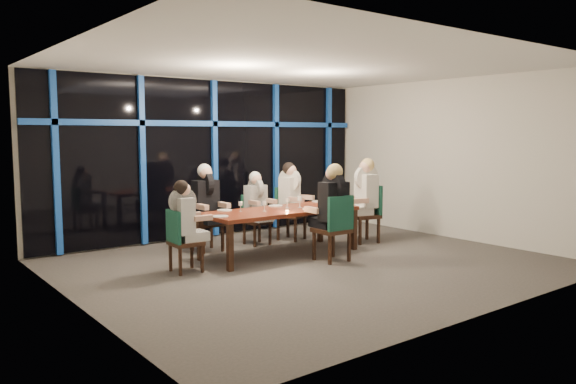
% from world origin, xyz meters
% --- Properties ---
extents(room, '(7.04, 7.00, 3.02)m').
position_xyz_m(room, '(0.00, 0.00, 2.02)').
color(room, '#534D49').
rests_on(room, ground).
extents(window_wall, '(6.86, 0.43, 2.94)m').
position_xyz_m(window_wall, '(0.01, 2.93, 1.55)').
color(window_wall, black).
rests_on(window_wall, ground).
extents(dining_table, '(2.60, 1.00, 0.75)m').
position_xyz_m(dining_table, '(0.00, 0.80, 0.68)').
color(dining_table, maroon).
rests_on(dining_table, ground).
extents(chair_far_left, '(0.47, 0.47, 1.00)m').
position_xyz_m(chair_far_left, '(-0.81, 1.87, 0.56)').
color(chair_far_left, black).
rests_on(chair_far_left, ground).
extents(chair_far_mid, '(0.41, 0.41, 0.89)m').
position_xyz_m(chair_far_mid, '(0.18, 1.81, 0.50)').
color(chair_far_mid, black).
rests_on(chair_far_mid, ground).
extents(chair_far_right, '(0.60, 0.60, 0.99)m').
position_xyz_m(chair_far_right, '(0.91, 1.80, 0.55)').
color(chair_far_right, black).
rests_on(chair_far_right, ground).
extents(chair_end_left, '(0.44, 0.44, 0.90)m').
position_xyz_m(chair_end_left, '(-1.84, 0.72, 0.50)').
color(chair_end_left, black).
rests_on(chair_end_left, ground).
extents(chair_end_right, '(0.59, 0.59, 1.04)m').
position_xyz_m(chair_end_right, '(1.93, 0.70, 0.58)').
color(chair_end_right, black).
rests_on(chair_end_right, ground).
extents(chair_near_mid, '(0.50, 0.50, 1.04)m').
position_xyz_m(chair_near_mid, '(0.36, -0.13, 0.58)').
color(chair_near_mid, black).
rests_on(chair_near_mid, ground).
extents(diner_far_left, '(0.50, 0.62, 0.98)m').
position_xyz_m(diner_far_left, '(-0.81, 1.79, 0.96)').
color(diner_far_left, black).
rests_on(diner_far_left, ground).
extents(diner_far_mid, '(0.44, 0.55, 0.87)m').
position_xyz_m(diner_far_mid, '(0.18, 1.73, 0.85)').
color(diner_far_mid, black).
rests_on(diner_far_mid, ground).
extents(diner_far_right, '(0.61, 0.68, 0.96)m').
position_xyz_m(diner_far_right, '(0.94, 1.72, 0.94)').
color(diner_far_right, silver).
rests_on(diner_far_right, ground).
extents(diner_end_left, '(0.57, 0.46, 0.88)m').
position_xyz_m(diner_end_left, '(-1.76, 0.72, 0.86)').
color(diner_end_left, black).
rests_on(diner_end_left, ground).
extents(diner_end_right, '(0.70, 0.59, 1.02)m').
position_xyz_m(diner_end_right, '(1.84, 0.72, 0.99)').
color(diner_end_right, silver).
rests_on(diner_end_right, ground).
extents(diner_near_mid, '(0.52, 0.65, 1.01)m').
position_xyz_m(diner_near_mid, '(0.36, -0.04, 0.99)').
color(diner_near_mid, black).
rests_on(diner_near_mid, ground).
extents(plate_far_left, '(0.24, 0.24, 0.01)m').
position_xyz_m(plate_far_left, '(-0.80, 1.22, 0.76)').
color(plate_far_left, white).
rests_on(plate_far_left, dining_table).
extents(plate_far_mid, '(0.24, 0.24, 0.01)m').
position_xyz_m(plate_far_mid, '(0.18, 1.17, 0.76)').
color(plate_far_mid, white).
rests_on(plate_far_mid, dining_table).
extents(plate_far_right, '(0.24, 0.24, 0.01)m').
position_xyz_m(plate_far_right, '(1.16, 1.20, 0.76)').
color(plate_far_right, white).
rests_on(plate_far_right, dining_table).
extents(plate_end_left, '(0.24, 0.24, 0.01)m').
position_xyz_m(plate_end_left, '(-1.20, 0.69, 0.76)').
color(plate_end_left, white).
rests_on(plate_end_left, dining_table).
extents(plate_end_right, '(0.24, 0.24, 0.01)m').
position_xyz_m(plate_end_right, '(1.28, 0.85, 0.76)').
color(plate_end_right, white).
rests_on(plate_end_right, dining_table).
extents(plate_near_mid, '(0.24, 0.24, 0.01)m').
position_xyz_m(plate_near_mid, '(0.39, 0.52, 0.76)').
color(plate_near_mid, white).
rests_on(plate_near_mid, dining_table).
extents(wine_bottle, '(0.08, 0.08, 0.36)m').
position_xyz_m(wine_bottle, '(1.08, 0.67, 0.89)').
color(wine_bottle, black).
rests_on(wine_bottle, dining_table).
extents(water_pitcher, '(0.12, 0.11, 0.20)m').
position_xyz_m(water_pitcher, '(0.67, 0.58, 0.85)').
color(water_pitcher, silver).
rests_on(water_pitcher, dining_table).
extents(tea_light, '(0.05, 0.05, 0.03)m').
position_xyz_m(tea_light, '(-0.11, 0.48, 0.77)').
color(tea_light, '#F19A48').
rests_on(tea_light, dining_table).
extents(wine_glass_a, '(0.06, 0.06, 0.16)m').
position_xyz_m(wine_glass_a, '(-0.33, 0.79, 0.87)').
color(wine_glass_a, silver).
rests_on(wine_glass_a, dining_table).
extents(wine_glass_b, '(0.07, 0.07, 0.17)m').
position_xyz_m(wine_glass_b, '(0.19, 0.86, 0.87)').
color(wine_glass_b, silver).
rests_on(wine_glass_b, dining_table).
extents(wine_glass_c, '(0.08, 0.08, 0.20)m').
position_xyz_m(wine_glass_c, '(0.38, 0.77, 0.89)').
color(wine_glass_c, silver).
rests_on(wine_glass_c, dining_table).
extents(wine_glass_d, '(0.06, 0.06, 0.16)m').
position_xyz_m(wine_glass_d, '(-0.64, 1.00, 0.86)').
color(wine_glass_d, white).
rests_on(wine_glass_d, dining_table).
extents(wine_glass_e, '(0.06, 0.06, 0.16)m').
position_xyz_m(wine_glass_e, '(1.00, 0.89, 0.87)').
color(wine_glass_e, silver).
rests_on(wine_glass_e, dining_table).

